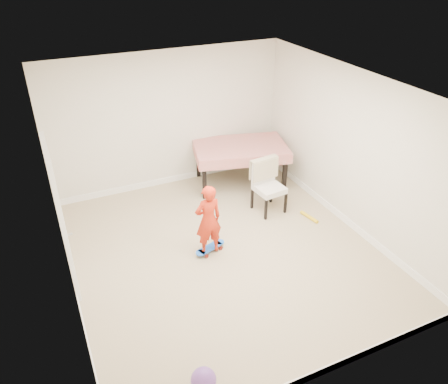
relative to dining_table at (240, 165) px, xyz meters
name	(u,v)px	position (x,y,z in m)	size (l,w,h in m)	color
ground	(224,251)	(-1.22, -1.88, -0.41)	(5.00, 5.00, 0.00)	tan
ceiling	(223,90)	(-1.22, -1.88, 2.17)	(4.50, 5.00, 0.04)	white
wall_back	(168,121)	(-1.22, 0.60, 0.89)	(4.50, 0.04, 2.60)	beige
wall_front	(330,289)	(-1.22, -4.36, 0.89)	(4.50, 0.04, 2.60)	beige
wall_left	(59,215)	(-3.45, -1.88, 0.89)	(0.04, 5.00, 2.60)	beige
wall_right	(350,151)	(1.01, -1.88, 0.89)	(0.04, 5.00, 2.60)	beige
door	(61,221)	(-3.44, -1.58, 0.61)	(0.10, 0.94, 2.11)	white
baseboard_back	(172,179)	(-1.22, 0.61, -0.35)	(4.50, 0.02, 0.12)	white
baseboard_front	(317,374)	(-1.22, -4.37, -0.35)	(4.50, 0.02, 0.12)	white
baseboard_left	(76,290)	(-3.46, -1.88, -0.35)	(0.02, 5.00, 0.12)	white
baseboard_right	(340,215)	(1.02, -1.88, -0.35)	(0.02, 5.00, 0.12)	white
dining_table	(240,165)	(0.00, 0.00, 0.00)	(1.74, 1.09, 0.82)	red
dining_chair	(269,187)	(0.01, -1.12, 0.07)	(0.52, 0.60, 0.96)	white
skateboard	(210,249)	(-1.40, -1.78, -0.37)	(0.55, 0.20, 0.08)	blue
child	(208,222)	(-1.44, -1.81, 0.17)	(0.42, 0.28, 1.16)	red
balloon	(204,380)	(-2.41, -3.97, -0.27)	(0.28, 0.28, 0.28)	#7645A7
foam_toy	(309,217)	(0.53, -1.65, -0.38)	(0.06, 0.06, 0.40)	yellow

